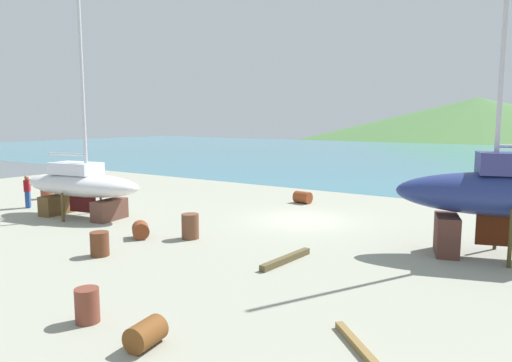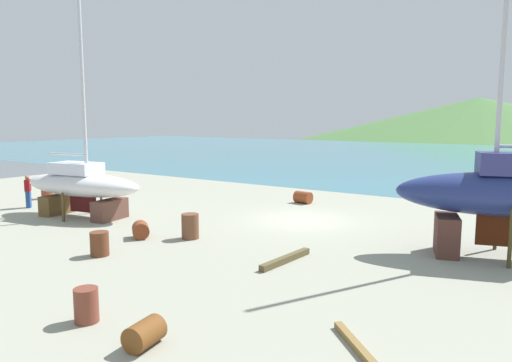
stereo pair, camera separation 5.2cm
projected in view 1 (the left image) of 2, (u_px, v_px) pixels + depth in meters
The scene contains 15 objects.
ground_plane at pixel (241, 242), 17.31m from camera, with size 51.69×51.69×0.00m, color #9A9B89.
sea_water at pixel (470, 159), 53.43m from camera, with size 161.51×62.28×0.01m, color teal.
headland_hill at pixel (476, 135), 133.77m from camera, with size 171.86×171.86×20.76m, color #4A743D.
sailboat_far_slipway at pixel (81, 185), 21.62m from camera, with size 6.59×3.13×11.07m.
sailboat_small_center at pixel (506, 196), 15.10m from camera, with size 7.00×3.93×10.82m.
worker at pixel (27, 191), 23.91m from camera, with size 0.49×0.47×1.65m.
barrel_rust_mid at pixel (146, 334), 9.34m from camera, with size 0.54×0.54×0.78m, color brown.
barrel_rust_near at pixel (190, 226), 17.79m from camera, with size 0.65×0.65×0.95m, color brown.
barrel_tipped_right at pixel (87, 305), 10.48m from camera, with size 0.53×0.53×0.77m, color brown.
barrel_rust_far at pixel (141, 230), 17.88m from camera, with size 0.62×0.62×0.76m, color brown.
barrel_by_slipway at pixel (100, 244), 15.57m from camera, with size 0.61×0.61×0.80m, color brown.
barrel_blue_faded at pixel (47, 191), 26.69m from camera, with size 0.64×0.64×0.91m, color brown.
barrel_ochre at pixel (303, 197), 25.27m from camera, with size 0.63×0.63×0.89m, color brown.
timber_long_fore at pixel (362, 350), 9.11m from camera, with size 2.35×0.16×0.14m, color olive.
timber_plank_far at pixel (286, 259), 14.88m from camera, with size 2.49×0.21×0.20m, color brown.
Camera 1 is at (9.95, -18.25, 4.49)m, focal length 33.22 mm.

